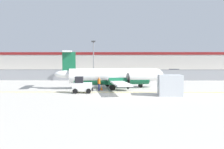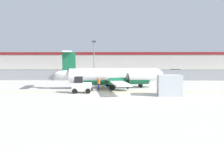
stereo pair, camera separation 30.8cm
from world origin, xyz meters
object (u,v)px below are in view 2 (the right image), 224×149
Objects in this scene: commuter_airplane at (114,76)px; parked_car_4 at (139,72)px; parked_car_2 at (94,73)px; cargo_container at (169,85)px; traffic_cone_near_left at (124,84)px; parked_car_0 at (53,74)px; parked_car_3 at (115,74)px; parked_car_5 at (156,72)px; baggage_tug at (81,86)px; parked_car_6 at (176,72)px; traffic_cone_near_right at (101,88)px; apron_light_pole at (94,58)px; parked_car_1 at (79,74)px; ground_crew_worker at (99,83)px.

commuter_airplane is 3.70× the size of parked_car_4.
commuter_airplane is 30.37m from parked_car_4.
cargo_container is at bearing -61.42° from parked_car_2.
parked_car_2 is at bearing -145.79° from parked_car_4.
traffic_cone_near_left is 0.15× the size of parked_car_0.
parked_car_2 is 1.02× the size of parked_car_3.
parked_car_3 is (14.03, -1.11, 0.00)m from parked_car_0.
parked_car_5 is at bearing 17.42° from parked_car_0.
baggage_tug is at bearing -138.80° from commuter_airplane.
parked_car_6 is (15.50, 27.19, -0.71)m from commuter_airplane.
commuter_airplane is at bearing 52.05° from traffic_cone_near_right.
cargo_container is 0.35× the size of apron_light_pole.
traffic_cone_near_right is at bearing -79.42° from apron_light_pole.
parked_car_1 is at bearing -5.89° from parked_car_0.
ground_crew_worker is at bearing -91.73° from parked_car_3.
apron_light_pole is at bearing -77.18° from parked_car_2.
parked_car_6 is at bearing 77.78° from cargo_container.
traffic_cone_near_right is at bearing 154.27° from cargo_container.
parked_car_4 is at bearing 68.16° from ground_crew_worker.
parked_car_0 is at bearing 172.28° from parked_car_1.
ground_crew_worker is at bearing 42.58° from baggage_tug.
traffic_cone_near_left is 0.15× the size of parked_car_6.
parked_car_2 is at bearing 7.74° from parked_car_0.
commuter_airplane is 3.74× the size of parked_car_3.
parked_car_2 is at bearing 89.21° from baggage_tug.
traffic_cone_near_right is at bearing -75.09° from parked_car_2.
parked_car_0 is (-10.36, 23.98, 0.04)m from baggage_tug.
parked_car_1 is at bearing 120.24° from traffic_cone_near_left.
commuter_airplane is 25.06× the size of traffic_cone_near_left.
cargo_container is 8.69m from traffic_cone_near_right.
parked_car_5 is (18.34, 7.81, 0.00)m from parked_car_1.
parked_car_6 is at bearing 42.89° from apron_light_pole.
parked_car_1 is 0.99× the size of parked_car_5.
apron_light_pole reaches higher than parked_car_5.
traffic_cone_near_left is 0.15× the size of parked_car_2.
parked_car_1 is 8.11m from parked_car_3.
parked_car_0 and parked_car_5 have the same top height.
commuter_airplane is at bearing -107.09° from parked_car_4.
parked_car_4 is at bearing 27.94° from parked_car_0.
ground_crew_worker and parked_car_1 have the same top height.
parked_car_1 is at bearing 123.07° from cargo_container.
parked_car_3 is at bearing -3.32° from parked_car_1.
parked_car_2 is 16.34m from parked_car_5.
cargo_container is 28.64m from parked_car_1.
commuter_airplane is 25.06× the size of traffic_cone_near_right.
baggage_tug is at bearing -65.46° from parked_car_0.
parked_car_3 is at bearing 107.31° from cargo_container.
commuter_airplane is at bearing -67.33° from parked_car_1.
parked_car_0 is 14.07m from parked_car_3.
traffic_cone_near_right is at bearing -111.06° from parked_car_5.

